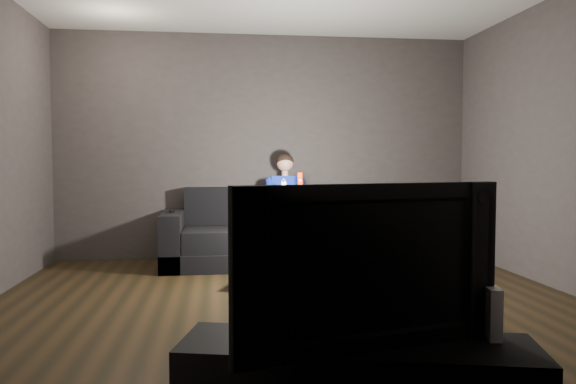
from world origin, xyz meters
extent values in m
plane|color=black|center=(0.00, 0.00, 0.00)|extent=(5.00, 5.00, 0.00)
cube|color=#3A3432|center=(0.00, 2.50, 1.35)|extent=(5.00, 0.04, 2.70)
cube|color=#3A3432|center=(0.00, -2.50, 1.35)|extent=(5.00, 0.04, 2.70)
cube|color=black|center=(-0.08, 1.95, 0.10)|extent=(2.24, 0.97, 0.19)
cube|color=black|center=(-0.53, 1.85, 0.31)|extent=(0.88, 0.68, 0.23)
cube|color=black|center=(0.37, 1.85, 0.31)|extent=(0.88, 0.68, 0.23)
cube|color=black|center=(-0.08, 2.33, 0.65)|extent=(1.80, 0.22, 0.44)
cube|color=black|center=(-1.09, 1.95, 0.31)|extent=(0.22, 0.97, 0.61)
cube|color=black|center=(0.93, 1.95, 0.31)|extent=(0.22, 0.97, 0.61)
cube|color=black|center=(0.18, 1.83, 0.50)|extent=(0.32, 0.40, 0.15)
cube|color=#022294|center=(0.18, 2.04, 0.79)|extent=(0.32, 0.23, 0.44)
cube|color=#E4B800|center=(0.18, 1.95, 0.85)|extent=(0.10, 0.10, 0.11)
cube|color=red|center=(0.18, 1.95, 0.85)|extent=(0.06, 0.06, 0.07)
cylinder|color=tan|center=(0.18, 2.04, 1.03)|extent=(0.07, 0.07, 0.06)
sphere|color=tan|center=(0.18, 2.04, 1.15)|extent=(0.19, 0.19, 0.19)
ellipsoid|color=black|center=(0.18, 2.05, 1.17)|extent=(0.20, 0.20, 0.17)
cylinder|color=#022294|center=(-0.02, 1.97, 0.87)|extent=(0.08, 0.24, 0.20)
cylinder|color=#022294|center=(0.37, 1.97, 0.87)|extent=(0.08, 0.24, 0.20)
cylinder|color=tan|center=(0.04, 1.80, 0.82)|extent=(0.15, 0.25, 0.11)
cylinder|color=tan|center=(0.32, 1.80, 0.82)|extent=(0.15, 0.25, 0.11)
sphere|color=tan|center=(0.10, 1.70, 0.81)|extent=(0.09, 0.09, 0.09)
sphere|color=tan|center=(0.27, 1.70, 0.81)|extent=(0.09, 0.09, 0.09)
cylinder|color=tan|center=(0.09, 1.62, 0.27)|extent=(0.10, 0.10, 0.36)
cylinder|color=tan|center=(0.26, 1.62, 0.27)|extent=(0.10, 0.10, 0.36)
cube|color=#BF2000|center=(0.27, 1.48, 0.96)|extent=(0.05, 0.07, 0.20)
cube|color=maroon|center=(0.27, 1.45, 1.01)|extent=(0.03, 0.01, 0.03)
cylinder|color=white|center=(0.27, 1.45, 0.95)|extent=(0.02, 0.01, 0.02)
ellipsoid|color=white|center=(0.10, 1.48, 0.92)|extent=(0.07, 0.10, 0.16)
cylinder|color=black|center=(0.10, 1.45, 0.98)|extent=(0.03, 0.01, 0.03)
cube|color=black|center=(-1.09, 1.90, 0.62)|extent=(0.07, 0.14, 0.03)
cube|color=black|center=(-1.09, 1.95, 0.64)|extent=(0.02, 0.02, 0.00)
cube|color=black|center=(0.19, 0.82, 0.33)|extent=(1.08, 0.79, 0.04)
cube|color=black|center=(-0.26, 0.62, 0.15)|extent=(0.05, 0.05, 0.31)
cube|color=black|center=(0.63, 0.62, 0.15)|extent=(0.05, 0.05, 0.31)
cube|color=black|center=(-0.26, 1.02, 0.15)|extent=(0.05, 0.05, 0.31)
cube|color=black|center=(0.63, 1.02, 0.15)|extent=(0.05, 0.05, 0.31)
imported|color=black|center=(-0.06, -2.27, 0.79)|extent=(1.06, 0.40, 0.61)
cube|color=white|center=(0.48, -2.27, 0.59)|extent=(0.07, 0.16, 0.20)
camera|label=1|loc=(-0.58, -4.33, 1.18)|focal=35.00mm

